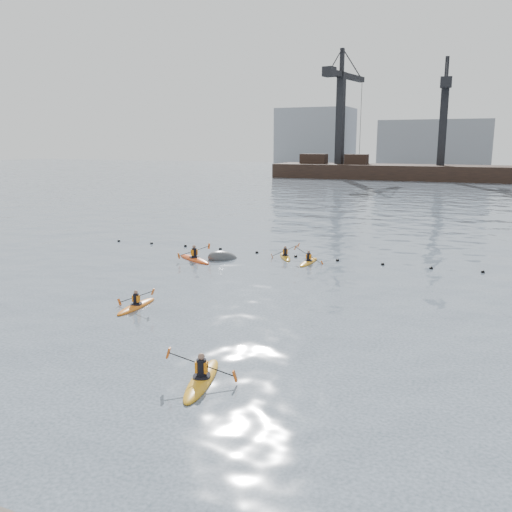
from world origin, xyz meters
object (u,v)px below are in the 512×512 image
(kayaker_2, at_px, (194,258))
(kayaker_5, at_px, (285,256))
(mooring_buoy, at_px, (223,259))
(kayaker_0, at_px, (136,305))
(kayaker_3, at_px, (309,262))
(kayaker_1, at_px, (202,379))

(kayaker_2, relative_size, kayaker_5, 1.25)
(kayaker_5, height_order, mooring_buoy, kayaker_5)
(kayaker_5, relative_size, mooring_buoy, 1.30)
(kayaker_2, relative_size, mooring_buoy, 1.62)
(mooring_buoy, bearing_deg, kayaker_2, -144.98)
(kayaker_0, relative_size, kayaker_2, 0.87)
(kayaker_3, distance_m, mooring_buoy, 5.87)
(kayaker_1, bearing_deg, kayaker_5, 88.99)
(kayaker_1, relative_size, kayaker_5, 1.28)
(kayaker_2, xyz_separation_m, kayaker_5, (5.35, 3.18, -0.02))
(mooring_buoy, bearing_deg, kayaker_5, 28.72)
(kayaker_2, distance_m, kayaker_5, 6.22)
(kayaker_1, height_order, kayaker_2, kayaker_1)
(kayaker_0, xyz_separation_m, mooring_buoy, (-1.19, 11.61, -0.09))
(kayaker_3, relative_size, mooring_buoy, 1.37)
(kayaker_1, xyz_separation_m, kayaker_2, (-9.67, 16.53, 0.00))
(kayaker_2, xyz_separation_m, kayaker_3, (7.36, 2.20, -0.02))
(kayaker_5, bearing_deg, mooring_buoy, -179.94)
(kayaker_3, xyz_separation_m, kayaker_5, (-2.00, 0.98, -0.00))
(kayaker_0, xyz_separation_m, kayaker_2, (-2.78, 10.49, 0.02))
(kayaker_1, bearing_deg, kayaker_2, 106.96)
(kayaker_3, bearing_deg, kayaker_0, -107.90)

